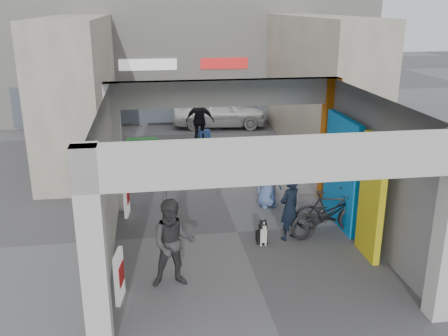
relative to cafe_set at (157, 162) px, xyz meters
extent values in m
plane|color=#59595E|center=(1.86, -5.18, -0.31)|extent=(90.00, 90.00, 0.00)
cube|color=#B9BAB5|center=(-1.14, -9.18, 1.44)|extent=(0.40, 0.40, 3.50)
cube|color=#B9BAB5|center=(-1.14, -3.18, 1.44)|extent=(0.40, 0.40, 3.50)
cube|color=#C9600B|center=(4.86, -3.18, 1.44)|extent=(0.40, 0.40, 3.50)
plane|color=beige|center=(-1.14, -6.18, 1.44)|extent=(0.00, 6.40, 6.40)
plane|color=gray|center=(4.86, -6.18, 1.44)|extent=(0.00, 6.40, 6.40)
cube|color=#0D7EDB|center=(4.56, -4.98, 1.09)|extent=(0.15, 2.00, 2.80)
cube|color=gold|center=(4.56, -6.78, 1.09)|extent=(0.15, 1.00, 2.80)
plane|color=silver|center=(1.86, -6.18, 3.19)|extent=(6.40, 6.40, 0.00)
cube|color=#B9BAB5|center=(1.86, -3.13, 2.84)|extent=(6.40, 0.30, 0.70)
cube|color=#B9BAB5|center=(1.86, -9.23, 2.84)|extent=(6.40, 0.30, 0.70)
cube|color=white|center=(1.86, -2.96, 2.79)|extent=(4.20, 0.05, 0.55)
cube|color=silver|center=(1.86, 8.82, 3.69)|extent=(18.00, 4.00, 8.00)
cube|color=#515966|center=(1.86, 6.77, 0.69)|extent=(16.20, 0.06, 1.80)
cube|color=white|center=(-0.14, 6.78, 2.49)|extent=(2.60, 0.06, 0.50)
cube|color=red|center=(3.36, 6.78, 2.49)|extent=(2.20, 0.06, 0.50)
cube|color=beige|center=(-2.64, 2.32, 2.19)|extent=(2.00, 9.00, 5.00)
cube|color=beige|center=(6.36, 2.32, 2.19)|extent=(2.00, 9.00, 5.00)
cylinder|color=#989BA0|center=(0.15, -2.69, 0.11)|extent=(0.09, 0.09, 0.84)
cylinder|color=#989BA0|center=(1.76, -2.60, 0.11)|extent=(0.09, 0.09, 0.85)
cylinder|color=#989BA0|center=(3.45, -2.67, 0.14)|extent=(0.09, 0.09, 0.92)
cube|color=white|center=(-0.89, -7.76, 0.19)|extent=(0.16, 0.56, 1.00)
cube|color=red|center=(-0.85, -7.76, 0.24)|extent=(0.10, 0.39, 0.40)
cube|color=white|center=(-0.89, -3.66, 0.19)|extent=(0.13, 0.56, 1.00)
cube|color=red|center=(-0.85, -3.66, 0.24)|extent=(0.08, 0.39, 0.40)
cylinder|color=#A1A1A6|center=(0.12, -0.28, 0.04)|extent=(0.06, 0.06, 0.72)
cylinder|color=#A1A1A6|center=(0.12, -0.28, -0.30)|extent=(0.44, 0.44, 0.02)
cylinder|color=#A1A1A6|center=(0.12, -0.28, 0.40)|extent=(0.70, 0.70, 0.05)
cube|color=#A1A1A6|center=(-0.48, -0.48, -0.09)|extent=(0.38, 0.38, 0.45)
cube|color=#A1A1A6|center=(-0.48, -0.30, 0.35)|extent=(0.38, 0.05, 0.45)
cube|color=#A1A1A6|center=(0.61, 0.22, -0.09)|extent=(0.38, 0.38, 0.45)
cube|color=#A1A1A6|center=(0.61, 0.40, 0.35)|extent=(0.38, 0.05, 0.45)
cube|color=#A1A1A6|center=(-0.18, 0.32, -0.09)|extent=(0.38, 0.38, 0.45)
cube|color=#A1A1A6|center=(-0.18, 0.50, 0.35)|extent=(0.38, 0.05, 0.45)
cube|color=black|center=(-0.48, 0.84, -0.15)|extent=(1.33, 0.67, 0.33)
cube|color=#1A5D22|center=(-0.48, 0.68, 0.02)|extent=(1.11, 0.39, 0.20)
cube|color=#1A5D22|center=(-0.48, 0.84, 0.24)|extent=(1.11, 0.39, 0.20)
cube|color=#1A5D22|center=(-0.48, 1.01, 0.46)|extent=(1.11, 0.39, 0.20)
cube|color=#1A5D22|center=(1.98, 3.22, -0.17)|extent=(0.48, 0.39, 0.28)
cube|color=#294B96|center=(1.98, 3.22, 0.11)|extent=(0.48, 0.39, 0.28)
cube|color=black|center=(2.33, -5.79, -0.19)|extent=(0.24, 0.32, 0.24)
cube|color=black|center=(2.33, -5.92, -0.01)|extent=(0.19, 0.16, 0.36)
cube|color=silver|center=(2.33, -6.01, -0.05)|extent=(0.15, 0.03, 0.34)
cylinder|color=silver|center=(2.28, -5.99, -0.17)|extent=(0.04, 0.04, 0.28)
cylinder|color=silver|center=(2.39, -5.99, -0.17)|extent=(0.04, 0.04, 0.28)
sphere|color=black|center=(2.33, -5.94, 0.21)|extent=(0.19, 0.19, 0.19)
cube|color=silver|center=(2.33, -6.05, 0.19)|extent=(0.08, 0.12, 0.06)
cone|color=black|center=(2.28, -5.90, 0.30)|extent=(0.07, 0.07, 0.08)
cone|color=black|center=(2.39, -5.90, 0.30)|extent=(0.07, 0.07, 0.08)
imported|color=black|center=(3.02, -5.72, 0.48)|extent=(0.70, 0.62, 1.60)
imported|color=#38373A|center=(0.17, -7.39, 0.61)|extent=(0.90, 0.71, 1.84)
imported|color=#5A73AF|center=(3.00, -3.64, 0.45)|extent=(0.84, 0.65, 1.52)
imported|color=black|center=(1.81, 3.16, 0.65)|extent=(1.21, 0.70, 1.93)
imported|color=black|center=(4.02, -5.66, 0.22)|extent=(2.16, 1.19, 1.08)
imported|color=black|center=(4.16, -5.41, 0.21)|extent=(1.81, 0.84, 1.05)
imported|color=silver|center=(2.99, 5.96, 0.41)|extent=(4.40, 2.13, 1.45)
camera|label=1|loc=(-0.17, -16.33, 5.13)|focal=40.00mm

